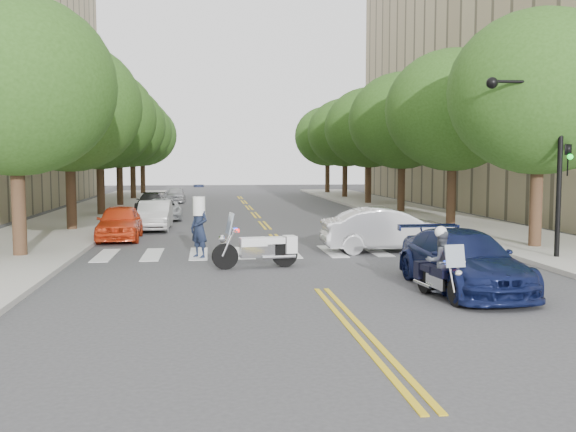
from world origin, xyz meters
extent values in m
plane|color=#38383A|center=(0.00, 0.00, 0.00)|extent=(140.00, 140.00, 0.00)
cube|color=#9E9991|center=(-9.50, 22.00, 0.07)|extent=(5.00, 60.00, 0.15)
cube|color=#9E9991|center=(9.50, 22.00, 0.07)|extent=(5.00, 60.00, 0.15)
cylinder|color=#382316|center=(-8.80, 6.00, 1.66)|extent=(0.44, 0.44, 3.32)
ellipsoid|color=#264B15|center=(-8.80, 6.00, 5.56)|extent=(6.40, 6.40, 5.76)
cylinder|color=#382316|center=(-8.80, 14.00, 1.66)|extent=(0.44, 0.44, 3.32)
ellipsoid|color=#264B15|center=(-8.80, 14.00, 5.56)|extent=(6.40, 6.40, 5.76)
cylinder|color=#382316|center=(-8.80, 22.00, 1.66)|extent=(0.44, 0.44, 3.32)
ellipsoid|color=#264B15|center=(-8.80, 22.00, 5.56)|extent=(6.40, 6.40, 5.76)
cylinder|color=#382316|center=(-8.80, 30.00, 1.66)|extent=(0.44, 0.44, 3.32)
ellipsoid|color=#264B15|center=(-8.80, 30.00, 5.56)|extent=(6.40, 6.40, 5.76)
cylinder|color=#382316|center=(-8.80, 38.00, 1.66)|extent=(0.44, 0.44, 3.32)
ellipsoid|color=#264B15|center=(-8.80, 38.00, 5.56)|extent=(6.40, 6.40, 5.76)
cylinder|color=#382316|center=(-8.80, 46.00, 1.66)|extent=(0.44, 0.44, 3.32)
ellipsoid|color=#264B15|center=(-8.80, 46.00, 5.56)|extent=(6.40, 6.40, 5.76)
cylinder|color=#382316|center=(8.80, 6.00, 1.66)|extent=(0.44, 0.44, 3.32)
ellipsoid|color=#264B15|center=(8.80, 6.00, 5.56)|extent=(6.40, 6.40, 5.76)
cylinder|color=#382316|center=(8.80, 14.00, 1.66)|extent=(0.44, 0.44, 3.32)
ellipsoid|color=#264B15|center=(8.80, 14.00, 5.56)|extent=(6.40, 6.40, 5.76)
cylinder|color=#382316|center=(8.80, 22.00, 1.66)|extent=(0.44, 0.44, 3.32)
ellipsoid|color=#264B15|center=(8.80, 22.00, 5.56)|extent=(6.40, 6.40, 5.76)
cylinder|color=#382316|center=(8.80, 30.00, 1.66)|extent=(0.44, 0.44, 3.32)
ellipsoid|color=#264B15|center=(8.80, 30.00, 5.56)|extent=(6.40, 6.40, 5.76)
cylinder|color=#382316|center=(8.80, 38.00, 1.66)|extent=(0.44, 0.44, 3.32)
ellipsoid|color=#264B15|center=(8.80, 38.00, 5.56)|extent=(6.40, 6.40, 5.76)
cylinder|color=#382316|center=(8.80, 46.00, 1.66)|extent=(0.44, 0.44, 3.32)
ellipsoid|color=#264B15|center=(8.80, 46.00, 5.56)|extent=(6.40, 6.40, 5.76)
cylinder|color=black|center=(8.20, 3.50, 3.00)|extent=(0.16, 0.16, 6.00)
cylinder|color=black|center=(7.00, 3.50, 5.60)|extent=(2.40, 0.10, 0.10)
sphere|color=black|center=(5.90, 3.50, 5.55)|extent=(0.36, 0.36, 0.36)
imported|color=black|center=(8.45, 3.50, 3.20)|extent=(0.16, 0.20, 1.00)
sphere|color=#0CCC26|center=(8.45, 3.35, 3.30)|extent=(0.18, 0.18, 0.18)
cylinder|color=black|center=(2.60, -2.24, 0.31)|extent=(0.21, 0.63, 0.62)
cylinder|color=black|center=(2.41, -0.78, 0.31)|extent=(0.24, 0.64, 0.62)
cube|color=silver|center=(2.50, -1.46, 0.41)|extent=(0.40, 0.85, 0.29)
cube|color=black|center=(2.51, -1.56, 0.64)|extent=(0.41, 0.68, 0.20)
cube|color=black|center=(2.44, -1.06, 0.66)|extent=(0.43, 0.55, 0.15)
cube|color=black|center=(2.39, -0.65, 0.55)|extent=(0.43, 0.32, 0.41)
cube|color=#8C99A5|center=(2.58, -2.12, 1.10)|extent=(0.47, 0.20, 0.50)
cube|color=red|center=(2.67, -1.95, 0.93)|extent=(0.10, 0.10, 0.07)
cube|color=#0C26E5|center=(2.45, -1.98, 0.93)|extent=(0.10, 0.10, 0.07)
imported|color=#474C56|center=(2.50, -1.46, 0.88)|extent=(0.76, 0.63, 1.44)
sphere|color=silver|center=(2.50, -1.46, 1.56)|extent=(0.27, 0.27, 0.27)
cylinder|color=black|center=(-2.28, 3.23, 0.38)|extent=(0.78, 0.27, 0.77)
cylinder|color=black|center=(-0.50, 3.50, 0.38)|extent=(0.79, 0.31, 0.77)
cube|color=silver|center=(-1.34, 3.37, 0.51)|extent=(1.06, 0.51, 0.36)
cube|color=silver|center=(-1.45, 3.36, 0.79)|extent=(0.84, 0.52, 0.25)
cube|color=silver|center=(-0.83, 3.45, 0.81)|extent=(0.68, 0.54, 0.18)
cube|color=silver|center=(-0.33, 3.52, 0.68)|extent=(0.41, 0.54, 0.51)
cube|color=#8C99A5|center=(-2.14, 3.25, 1.35)|extent=(0.25, 0.58, 0.62)
cube|color=red|center=(-1.93, 3.15, 1.15)|extent=(0.13, 0.13, 0.09)
cube|color=#0C26E5|center=(-1.97, 3.42, 1.15)|extent=(0.13, 0.13, 0.09)
imported|color=#161E33|center=(-3.06, 5.63, 0.97)|extent=(0.82, 0.83, 1.94)
imported|color=silver|center=(3.50, 6.18, 0.77)|extent=(4.72, 1.74, 1.54)
imported|color=#0F173F|center=(3.44, -0.50, 0.73)|extent=(2.19, 5.06, 1.45)
imported|color=red|center=(-6.30, 10.88, 0.71)|extent=(1.83, 4.21, 1.41)
imported|color=silver|center=(-5.20, 14.50, 0.67)|extent=(1.45, 4.07, 1.34)
imported|color=#9EA1A5|center=(-5.20, 19.72, 0.57)|extent=(2.33, 4.31, 1.15)
imported|color=black|center=(-6.26, 24.98, 0.60)|extent=(1.75, 4.16, 1.20)
imported|color=#A2A3A8|center=(-5.20, 34.00, 0.60)|extent=(1.47, 3.55, 1.20)
camera|label=1|loc=(-2.77, -15.43, 3.17)|focal=40.00mm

